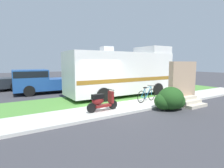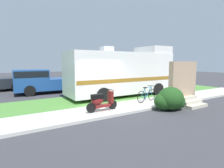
{
  "view_description": "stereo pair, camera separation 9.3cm",
  "coord_description": "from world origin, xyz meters",
  "px_view_note": "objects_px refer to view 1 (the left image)",
  "views": [
    {
      "loc": [
        -5.08,
        -8.47,
        2.33
      ],
      "look_at": [
        0.59,
        0.3,
        1.1
      ],
      "focal_mm": 29.0,
      "sensor_mm": 36.0,
      "label": 1
    },
    {
      "loc": [
        -5.0,
        -8.52,
        2.33
      ],
      "look_at": [
        0.59,
        0.3,
        1.1
      ],
      "focal_mm": 29.0,
      "sensor_mm": 36.0,
      "label": 2
    }
  ],
  "objects_px": {
    "bicycle": "(147,95)",
    "bottle_green": "(172,99)",
    "motorhome_rv": "(122,72)",
    "scooter": "(101,101)",
    "pickup_truck_near": "(43,81)",
    "bottle_spare": "(176,96)"
  },
  "relations": [
    {
      "from": "bottle_green",
      "to": "motorhome_rv",
      "type": "bearing_deg",
      "value": 106.72
    },
    {
      "from": "motorhome_rv",
      "to": "bicycle",
      "type": "xyz_separation_m",
      "value": [
        -0.2,
        -2.64,
        -1.17
      ]
    },
    {
      "from": "bicycle",
      "to": "bottle_green",
      "type": "height_order",
      "value": "bicycle"
    },
    {
      "from": "motorhome_rv",
      "to": "bicycle",
      "type": "distance_m",
      "value": 2.89
    },
    {
      "from": "scooter",
      "to": "pickup_truck_near",
      "type": "relative_size",
      "value": 0.3
    },
    {
      "from": "scooter",
      "to": "pickup_truck_near",
      "type": "xyz_separation_m",
      "value": [
        -0.96,
        7.36,
        0.39
      ]
    },
    {
      "from": "pickup_truck_near",
      "to": "bottle_green",
      "type": "bearing_deg",
      "value": -55.33
    },
    {
      "from": "bottle_green",
      "to": "bottle_spare",
      "type": "distance_m",
      "value": 1.28
    },
    {
      "from": "bicycle",
      "to": "bottle_spare",
      "type": "distance_m",
      "value": 2.38
    },
    {
      "from": "scooter",
      "to": "bicycle",
      "type": "height_order",
      "value": "scooter"
    },
    {
      "from": "scooter",
      "to": "bottle_green",
      "type": "height_order",
      "value": "scooter"
    },
    {
      "from": "scooter",
      "to": "bottle_green",
      "type": "distance_m",
      "value": 4.43
    },
    {
      "from": "pickup_truck_near",
      "to": "bottle_spare",
      "type": "bearing_deg",
      "value": -47.77
    },
    {
      "from": "scooter",
      "to": "bicycle",
      "type": "xyz_separation_m",
      "value": [
        3.18,
        0.38,
        -0.08
      ]
    },
    {
      "from": "scooter",
      "to": "bottle_green",
      "type": "bearing_deg",
      "value": -5.0
    },
    {
      "from": "scooter",
      "to": "bicycle",
      "type": "bearing_deg",
      "value": 6.81
    },
    {
      "from": "pickup_truck_near",
      "to": "bottle_green",
      "type": "distance_m",
      "value": 9.45
    },
    {
      "from": "bottle_green",
      "to": "bottle_spare",
      "type": "xyz_separation_m",
      "value": [
        1.13,
        0.6,
        0.01
      ]
    },
    {
      "from": "pickup_truck_near",
      "to": "bicycle",
      "type": "bearing_deg",
      "value": -59.38
    },
    {
      "from": "motorhome_rv",
      "to": "bicycle",
      "type": "height_order",
      "value": "motorhome_rv"
    },
    {
      "from": "bicycle",
      "to": "pickup_truck_near",
      "type": "height_order",
      "value": "pickup_truck_near"
    },
    {
      "from": "pickup_truck_near",
      "to": "bottle_green",
      "type": "xyz_separation_m",
      "value": [
        5.36,
        -7.75,
        -0.73
      ]
    }
  ]
}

